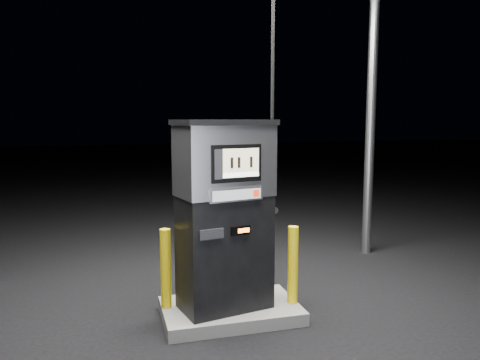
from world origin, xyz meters
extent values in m
plane|color=black|center=(0.00, 0.00, 0.00)|extent=(80.00, 80.00, 0.00)
cube|color=#61615C|center=(0.00, 0.00, 0.07)|extent=(1.60, 1.00, 0.15)
cylinder|color=gray|center=(3.00, 2.00, 2.25)|extent=(0.16, 0.16, 4.50)
cube|color=black|center=(-0.08, -0.04, 0.81)|extent=(1.11, 0.78, 1.33)
cube|color=silver|center=(-0.08, -0.04, 1.88)|extent=(1.13, 0.81, 0.80)
cube|color=black|center=(-0.08, -0.04, 2.31)|extent=(1.18, 0.86, 0.06)
cube|color=black|center=(-0.02, -0.34, 1.87)|extent=(0.59, 0.15, 0.40)
cube|color=tan|center=(0.03, -0.35, 1.90)|extent=(0.43, 0.09, 0.26)
cube|color=white|center=(0.03, -0.35, 1.75)|extent=(0.43, 0.09, 0.05)
cube|color=silver|center=(-0.02, -0.34, 1.53)|extent=(0.63, 0.16, 0.15)
cube|color=#929499|center=(-0.01, -0.36, 1.53)|extent=(0.57, 0.13, 0.11)
cube|color=red|center=(0.22, -0.31, 1.53)|extent=(0.07, 0.02, 0.07)
cube|color=black|center=(0.04, -0.33, 1.13)|extent=(0.23, 0.07, 0.10)
cube|color=#FC640C|center=(0.07, -0.33, 1.13)|extent=(0.14, 0.03, 0.05)
cube|color=black|center=(-0.31, -0.40, 1.13)|extent=(0.28, 0.08, 0.11)
cube|color=black|center=(0.47, 0.08, 1.27)|extent=(0.14, 0.21, 0.27)
cylinder|color=gray|center=(0.53, 0.09, 1.27)|extent=(0.12, 0.24, 0.07)
cylinder|color=black|center=(0.52, 0.03, 3.04)|extent=(0.05, 0.05, 3.29)
cylinder|color=yellow|center=(-0.74, 0.14, 0.62)|extent=(0.13, 0.13, 0.94)
cylinder|color=yellow|center=(0.74, -0.12, 0.62)|extent=(0.13, 0.13, 0.93)
camera|label=1|loc=(-1.32, -5.16, 2.34)|focal=35.00mm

